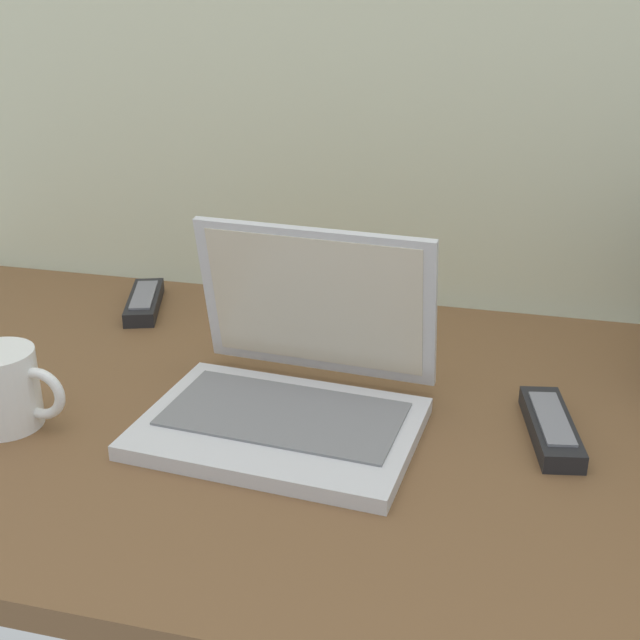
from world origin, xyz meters
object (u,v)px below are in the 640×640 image
Objects in this scene: coffee_mug at (4,388)px; remote_control_far at (144,302)px; remote_control_near at (551,427)px; laptop at (292,382)px.

coffee_mug is 0.38m from remote_control_far.
coffee_mug is 0.74× the size of remote_control_near.
laptop reaches higher than remote_control_far.
laptop is 1.97× the size of remote_control_near.
remote_control_far is (-0.32, 0.27, -0.03)m from laptop.
laptop is 0.30m from remote_control_near.
remote_control_near is at bearing 11.94° from coffee_mug.
coffee_mug is (-0.32, -0.10, 0.00)m from laptop.
laptop is at bearing 17.59° from coffee_mug.
remote_control_near and remote_control_far have the same top height.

